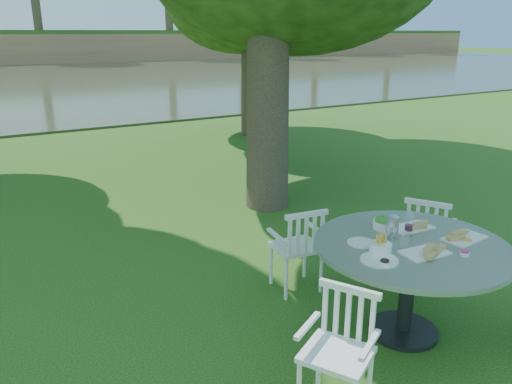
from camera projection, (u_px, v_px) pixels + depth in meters
ground at (266, 277)px, 5.05m from camera, size 140.00×140.00×0.00m
table at (410, 260)px, 3.92m from camera, size 1.51×1.51×0.80m
chair_ne at (426, 233)px, 4.86m from camera, size 0.57×0.58×0.85m
chair_nw at (301, 244)px, 4.62m from camera, size 0.47×0.45×0.84m
chair_sw at (342, 340)px, 3.20m from camera, size 0.54×0.55×0.82m
tableware at (400, 236)px, 3.91m from camera, size 1.19×0.83×0.20m
river at (13, 84)px, 23.87m from camera, size 100.00×28.00×0.12m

